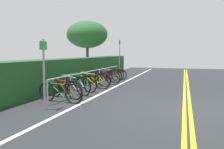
% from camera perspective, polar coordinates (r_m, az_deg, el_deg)
% --- Properties ---
extents(ground_plane, '(36.67, 11.39, 0.05)m').
position_cam_1_polar(ground_plane, '(7.40, 17.57, -8.05)').
color(ground_plane, '#232628').
extents(centre_line_yellow_inner, '(33.00, 0.10, 0.00)m').
position_cam_1_polar(centre_line_yellow_inner, '(7.40, 18.20, -7.86)').
color(centre_line_yellow_inner, gold).
rests_on(centre_line_yellow_inner, ground_plane).
extents(centre_line_yellow_outer, '(33.00, 0.10, 0.00)m').
position_cam_1_polar(centre_line_yellow_outer, '(7.40, 16.95, -7.83)').
color(centre_line_yellow_outer, gold).
rests_on(centre_line_yellow_outer, ground_plane).
extents(bike_lane_stripe_white, '(33.00, 0.12, 0.00)m').
position_cam_1_polar(bike_lane_stripe_white, '(8.05, -6.69, -6.56)').
color(bike_lane_stripe_white, white).
rests_on(bike_lane_stripe_white, ground_plane).
extents(bike_rack, '(7.99, 0.05, 0.82)m').
position_cam_1_polar(bike_rack, '(11.22, -4.40, 0.03)').
color(bike_rack, '#9EA0A5').
rests_on(bike_rack, ground_plane).
extents(bicycle_0, '(0.46, 1.78, 0.71)m').
position_cam_1_polar(bicycle_0, '(8.13, -12.32, -4.17)').
color(bicycle_0, black).
rests_on(bicycle_0, ground_plane).
extents(bicycle_1, '(0.63, 1.66, 0.73)m').
position_cam_1_polar(bicycle_1, '(8.81, -11.32, -3.36)').
color(bicycle_1, black).
rests_on(bicycle_1, ground_plane).
extents(bicycle_2, '(0.70, 1.74, 0.79)m').
position_cam_1_polar(bicycle_2, '(9.49, -9.20, -2.53)').
color(bicycle_2, black).
rests_on(bicycle_2, ground_plane).
extents(bicycle_3, '(0.66, 1.72, 0.78)m').
position_cam_1_polar(bicycle_3, '(10.24, -7.47, -1.95)').
color(bicycle_3, black).
rests_on(bicycle_3, ground_plane).
extents(bicycle_4, '(0.46, 1.87, 0.79)m').
position_cam_1_polar(bicycle_4, '(10.96, -4.99, -1.43)').
color(bicycle_4, black).
rests_on(bicycle_4, ground_plane).
extents(bicycle_5, '(0.46, 1.65, 0.70)m').
position_cam_1_polar(bicycle_5, '(11.67, -4.12, -1.23)').
color(bicycle_5, black).
rests_on(bicycle_5, ground_plane).
extents(bicycle_6, '(0.46, 1.71, 0.78)m').
position_cam_1_polar(bicycle_6, '(12.27, -1.96, -0.70)').
color(bicycle_6, black).
rests_on(bicycle_6, ground_plane).
extents(bicycle_7, '(0.68, 1.68, 0.77)m').
position_cam_1_polar(bicycle_7, '(13.02, -1.42, -0.38)').
color(bicycle_7, black).
rests_on(bicycle_7, ground_plane).
extents(bicycle_8, '(0.51, 1.69, 0.76)m').
position_cam_1_polar(bicycle_8, '(13.76, -0.66, -0.08)').
color(bicycle_8, black).
rests_on(bicycle_8, ground_plane).
extents(bicycle_9, '(0.46, 1.71, 0.68)m').
position_cam_1_polar(bicycle_9, '(14.53, 0.31, 0.05)').
color(bicycle_9, black).
rests_on(bicycle_9, ground_plane).
extents(sign_post_near, '(0.36, 0.06, 2.03)m').
position_cam_1_polar(sign_post_near, '(7.04, -16.03, 1.69)').
color(sign_post_near, gray).
rests_on(sign_post_near, ground_plane).
extents(sign_post_far, '(0.36, 0.06, 2.46)m').
position_cam_1_polar(sign_post_far, '(15.25, 1.83, 4.62)').
color(sign_post_far, gray).
rests_on(sign_post_far, ground_plane).
extents(hedge_backdrop, '(16.94, 1.27, 1.34)m').
position_cam_1_polar(hedge_backdrop, '(13.26, -8.85, 1.02)').
color(hedge_backdrop, '#1C4C21').
rests_on(hedge_backdrop, ground_plane).
extents(tree_mid, '(3.39, 3.39, 4.25)m').
position_cam_1_polar(tree_mid, '(20.11, -5.96, 9.49)').
color(tree_mid, '#473323').
rests_on(tree_mid, ground_plane).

